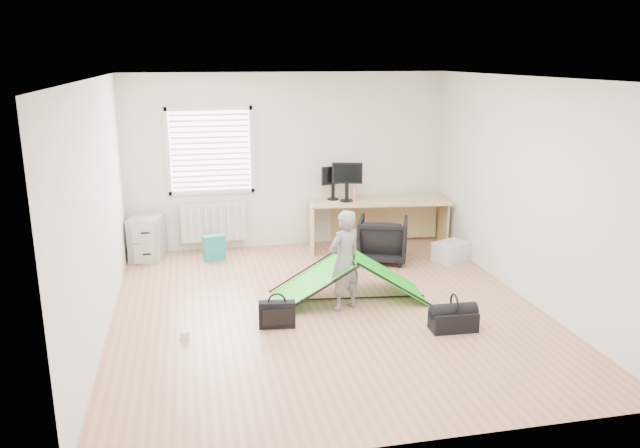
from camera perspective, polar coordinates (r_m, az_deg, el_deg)
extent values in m
plane|color=#AB765B|center=(7.53, 0.64, -7.78)|extent=(5.50, 5.50, 0.00)
cube|color=silver|center=(9.77, -2.88, 5.78)|extent=(5.00, 0.02, 2.70)
cube|color=silver|center=(9.59, -10.00, 6.60)|extent=(1.20, 0.06, 1.20)
cube|color=silver|center=(9.77, -9.70, 0.18)|extent=(1.00, 0.12, 0.60)
cube|color=tan|center=(9.90, 5.34, 0.08)|extent=(2.25, 0.95, 0.75)
cube|color=#A3A6A9|center=(9.57, -15.51, -1.22)|extent=(0.55, 0.65, 0.66)
cube|color=black|center=(9.77, 1.20, 3.37)|extent=(0.42, 0.22, 0.39)
cube|color=black|center=(9.66, 2.47, 3.39)|extent=(0.48, 0.22, 0.45)
cube|color=beige|center=(9.48, 0.52, 1.85)|extent=(0.45, 0.24, 0.02)
cylinder|color=#C06B89|center=(9.70, 3.16, 2.75)|extent=(0.08, 0.08, 0.22)
imported|color=black|center=(9.20, 5.75, -1.40)|extent=(0.91, 0.92, 0.65)
imported|color=slate|center=(7.34, 2.24, -3.34)|extent=(0.53, 0.46, 1.22)
cube|color=silver|center=(9.42, 11.91, -2.46)|extent=(0.59, 0.52, 0.28)
cube|color=teal|center=(9.36, -9.65, -2.15)|extent=(0.34, 0.20, 0.37)
cube|color=black|center=(7.01, -3.94, -8.25)|extent=(0.42, 0.18, 0.30)
cube|color=silver|center=(6.93, -12.26, -9.86)|extent=(0.10, 0.10, 0.09)
cube|color=black|center=(7.10, 12.09, -8.64)|extent=(0.52, 0.28, 0.22)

